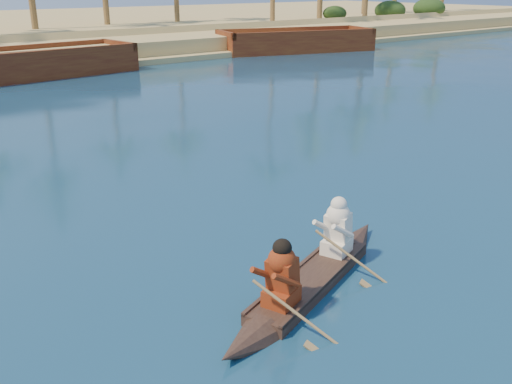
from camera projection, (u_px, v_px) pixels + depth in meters
ground at (410, 153)px, 17.39m from camera, size 160.00×160.00×0.00m
shrub_cluster at (45, 37)px, 40.09m from camera, size 100.00×6.00×2.40m
canoe at (311, 271)px, 9.69m from camera, size 5.30×2.50×1.48m
barge_mid at (33, 65)px, 30.97m from camera, size 11.29×4.66×1.83m
barge_right at (296, 42)px, 42.34m from camera, size 11.98×6.87×1.90m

